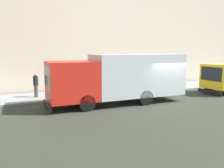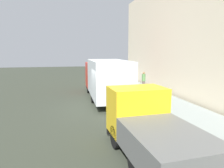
% 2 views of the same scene
% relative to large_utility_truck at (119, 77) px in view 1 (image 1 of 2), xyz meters
% --- Properties ---
extents(ground, '(80.00, 80.00, 0.00)m').
position_rel_large_utility_truck_xyz_m(ground, '(-1.07, -2.83, -1.66)').
color(ground, '#30352A').
extents(sidewalk, '(3.45, 30.00, 0.12)m').
position_rel_large_utility_truck_xyz_m(sidewalk, '(3.66, -2.83, -1.60)').
color(sidewalk, gray).
rests_on(sidewalk, ground).
extents(building_facade, '(0.50, 30.00, 9.97)m').
position_rel_large_utility_truck_xyz_m(building_facade, '(5.88, -2.83, 3.32)').
color(building_facade, beige).
rests_on(building_facade, ground).
extents(large_utility_truck, '(2.73, 8.59, 3.03)m').
position_rel_large_utility_truck_xyz_m(large_utility_truck, '(0.00, 0.00, 0.00)').
color(large_utility_truck, red).
rests_on(large_utility_truck, ground).
extents(pedestrian_walking, '(0.37, 0.37, 1.71)m').
position_rel_large_utility_truck_xyz_m(pedestrian_walking, '(3.91, 1.90, -0.62)').
color(pedestrian_walking, brown).
rests_on(pedestrian_walking, sidewalk).
extents(pedestrian_standing, '(0.38, 0.38, 1.64)m').
position_rel_large_utility_truck_xyz_m(pedestrian_standing, '(3.52, 4.52, -0.67)').
color(pedestrian_standing, '#554A4B').
rests_on(pedestrian_standing, sidewalk).
extents(pedestrian_third, '(0.43, 0.43, 1.68)m').
position_rel_large_utility_truck_xyz_m(pedestrian_third, '(2.54, 2.34, -0.64)').
color(pedestrian_third, black).
rests_on(pedestrian_third, sidewalk).
extents(traffic_cone_orange, '(0.40, 0.40, 0.58)m').
position_rel_large_utility_truck_xyz_m(traffic_cone_orange, '(2.86, 2.91, -1.25)').
color(traffic_cone_orange, orange).
rests_on(traffic_cone_orange, sidewalk).
extents(street_sign_post, '(0.44, 0.08, 2.59)m').
position_rel_large_utility_truck_xyz_m(street_sign_post, '(2.36, 0.09, -0.01)').
color(street_sign_post, '#4C5156').
rests_on(street_sign_post, sidewalk).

